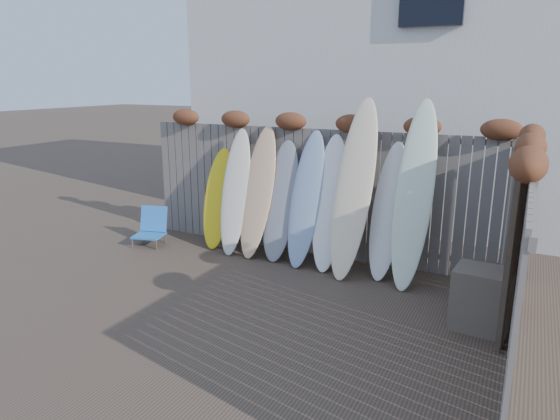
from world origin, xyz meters
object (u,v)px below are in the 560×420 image
at_px(beach_chair, 151,227).
at_px(surfboard_0, 218,198).
at_px(lattice_panel, 517,248).
at_px(wooden_crate, 482,299).

xyz_separation_m(beach_chair, surfboard_0, (1.08, 0.44, 0.52)).
bearing_deg(lattice_panel, wooden_crate, -148.42).
height_order(lattice_panel, surfboard_0, lattice_panel).
bearing_deg(wooden_crate, beach_chair, 172.67).
xyz_separation_m(beach_chair, wooden_crate, (5.32, -0.68, 0.06)).
relative_size(beach_chair, wooden_crate, 0.90).
bearing_deg(surfboard_0, wooden_crate, -17.48).
relative_size(wooden_crate, surfboard_0, 0.41).
bearing_deg(surfboard_0, lattice_panel, -14.90).
relative_size(beach_chair, surfboard_0, 0.37).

